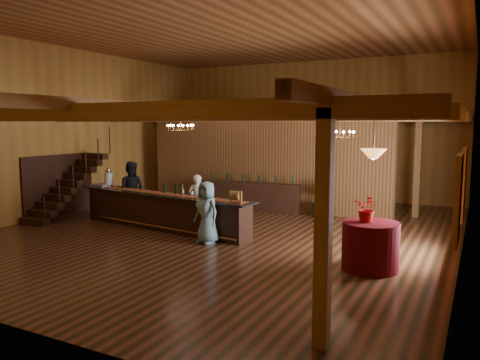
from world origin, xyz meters
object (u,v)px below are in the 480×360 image
at_px(chandelier_left, 181,127).
at_px(guest, 207,212).
at_px(backbar_shelf, 251,197).
at_px(staff_second, 131,190).
at_px(tasting_bar, 163,211).
at_px(floor_plant, 321,199).
at_px(round_table, 370,246).
at_px(raffle_drum, 236,196).
at_px(beverage_dispenser, 109,178).
at_px(bartender, 197,200).
at_px(chandelier_right, 340,134).
at_px(pendant_lamp, 373,154).

distance_m(chandelier_left, guest, 3.50).
distance_m(backbar_shelf, staff_second, 4.10).
xyz_separation_m(tasting_bar, floor_plant, (3.56, 3.63, 0.09)).
bearing_deg(round_table, tasting_bar, 169.29).
bearing_deg(backbar_shelf, raffle_drum, -76.54).
xyz_separation_m(round_table, floor_plant, (-2.56, 4.79, 0.10)).
relative_size(tasting_bar, raffle_drum, 18.05).
xyz_separation_m(staff_second, guest, (3.72, -1.51, -0.13)).
height_order(guest, floor_plant, guest).
height_order(round_table, guest, guest).
xyz_separation_m(beverage_dispenser, chandelier_left, (2.30, 0.68, 1.59)).
xyz_separation_m(raffle_drum, floor_plant, (0.98, 4.02, -0.59)).
bearing_deg(bartender, guest, 115.93).
distance_m(staff_second, floor_plant, 6.06).
distance_m(backbar_shelf, chandelier_left, 3.73).
distance_m(guest, floor_plant, 4.74).
distance_m(raffle_drum, chandelier_left, 3.46).
relative_size(raffle_drum, chandelier_left, 0.42).
distance_m(bartender, guest, 2.12).
bearing_deg(bartender, chandelier_left, -30.92).
height_order(backbar_shelf, chandelier_left, chandelier_left).
relative_size(backbar_shelf, chandelier_right, 4.35).
height_order(raffle_drum, floor_plant, raffle_drum).
bearing_deg(guest, staff_second, 173.91).
height_order(chandelier_left, bartender, chandelier_left).
bearing_deg(bartender, pendant_lamp, 147.36).
distance_m(chandelier_left, floor_plant, 5.00).
bearing_deg(backbar_shelf, tasting_bar, -112.96).
bearing_deg(chandelier_right, beverage_dispenser, -165.75).
distance_m(chandelier_left, bartender, 2.27).
bearing_deg(floor_plant, bartender, -135.74).
height_order(raffle_drum, bartender, bartender).
distance_m(chandelier_left, pendant_lamp, 6.58).
bearing_deg(pendant_lamp, beverage_dispenser, 169.79).
relative_size(backbar_shelf, bartender, 2.29).
height_order(backbar_shelf, floor_plant, floor_plant).
bearing_deg(chandelier_right, guest, -130.54).
distance_m(staff_second, guest, 4.01).
bearing_deg(backbar_shelf, round_table, -50.96).
bearing_deg(chandelier_left, pendant_lamp, -19.62).
relative_size(beverage_dispenser, chandelier_right, 0.75).
xyz_separation_m(chandelier_left, staff_second, (-1.66, -0.38, -1.98)).
height_order(bartender, staff_second, staff_second).
bearing_deg(round_table, pendant_lamp, 0.00).
distance_m(beverage_dispenser, chandelier_right, 7.24).
bearing_deg(chandelier_left, chandelier_right, 13.13).
bearing_deg(staff_second, raffle_drum, 144.78).
relative_size(bartender, floor_plant, 1.26).
bearing_deg(round_table, chandelier_right, 115.96).
xyz_separation_m(chandelier_right, bartender, (-3.86, -1.31, -1.96)).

